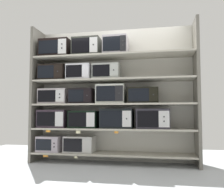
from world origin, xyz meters
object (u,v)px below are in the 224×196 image
Objects in this scene: microwave_11 at (80,73)px; microwave_15 at (116,46)px; microwave_12 at (107,72)px; microwave_6 at (55,97)px; microwave_0 at (51,143)px; microwave_14 at (87,48)px; microwave_7 at (83,96)px; microwave_8 at (111,94)px; microwave_9 at (143,96)px; microwave_4 at (117,119)px; microwave_2 at (54,119)px; microwave_3 at (84,119)px; microwave_13 at (56,49)px; microwave_5 at (153,119)px; microwave_10 at (54,73)px; microwave_1 at (80,144)px.

microwave_15 is at bearing 0.00° from microwave_11.
microwave_6 is at bearing -180.00° from microwave_12.
microwave_14 is (0.66, -0.00, 1.74)m from microwave_0.
microwave_7 is (0.54, -0.00, -0.00)m from microwave_6.
microwave_8 reaches higher than microwave_9.
microwave_14 reaches higher than microwave_6.
microwave_8 is (-0.11, 0.00, 0.43)m from microwave_4.
microwave_0 is 0.99× the size of microwave_7.
microwave_8 is 0.86m from microwave_15.
microwave_15 reaches higher than microwave_4.
microwave_2 is 0.58m from microwave_3.
microwave_13 reaches higher than microwave_9.
microwave_4 is 0.84m from microwave_12.
microwave_8 is at bearing 180.00° from microwave_5.
microwave_6 is 1.07m from microwave_12.
microwave_2 is 0.94× the size of microwave_4.
microwave_10 reaches higher than microwave_11.
microwave_2 is at bearing 180.00° from microwave_11.
microwave_8 is at bearing -0.00° from microwave_2.
microwave_0 is 1.04m from microwave_7.
microwave_4 is at bearing -0.02° from microwave_13.
microwave_6 reaches higher than microwave_0.
microwave_7 is (0.05, 0.00, 0.85)m from microwave_1.
microwave_6 reaches higher than microwave_3.
microwave_1 is 0.95× the size of microwave_5.
microwave_2 is 1.43m from microwave_14.
microwave_10 is 0.45m from microwave_13.
microwave_6 is (-0.49, 0.00, 0.86)m from microwave_1.
microwave_7 is at bearing 179.99° from microwave_9.
microwave_8 is 0.96× the size of microwave_9.
microwave_3 is 0.89× the size of microwave_4.
microwave_1 is 1.05× the size of microwave_14.
microwave_5 reaches higher than microwave_2.
microwave_11 is at bearing 179.95° from microwave_3.
microwave_7 is 0.99× the size of microwave_11.
microwave_15 is (1.13, -0.00, 0.00)m from microwave_13.
microwave_14 is at bearing -0.00° from microwave_10.
microwave_5 is 1.07× the size of microwave_9.
microwave_1 is at bearing 180.00° from microwave_4.
microwave_13 is 1.13m from microwave_15.
microwave_9 is at bearing -0.01° from microwave_2.
microwave_1 is 1.11× the size of microwave_12.
microwave_14 is at bearing 179.99° from microwave_9.
microwave_3 is 1.01× the size of microwave_10.
microwave_5 is 1.44m from microwave_15.
microwave_10 reaches higher than microwave_7.
microwave_8 is at bearing -0.00° from microwave_10.
microwave_11 is at bearing -180.00° from microwave_15.
microwave_13 is (-1.05, 0.00, 0.86)m from microwave_8.
microwave_10 is (-1.81, 0.00, 0.83)m from microwave_5.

